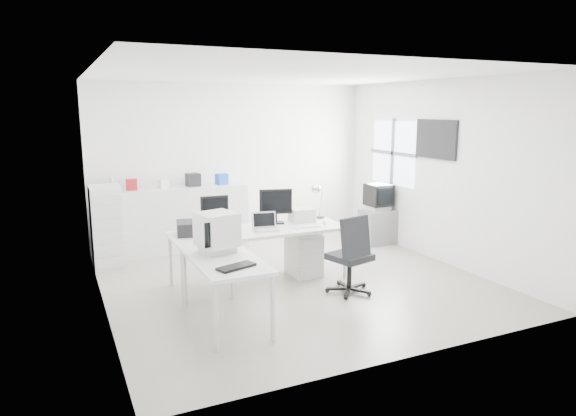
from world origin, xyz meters
name	(u,v)px	position (x,y,z in m)	size (l,w,h in m)	color
floor	(294,281)	(0.00, 0.00, 0.00)	(5.00, 5.00, 0.01)	beige
ceiling	(294,74)	(0.00, 0.00, 2.80)	(5.00, 5.00, 0.01)	white
back_wall	(234,164)	(0.00, 2.50, 1.40)	(5.00, 0.02, 2.80)	white
left_wall	(97,194)	(-2.50, 0.00, 1.40)	(0.02, 5.00, 2.80)	white
right_wall	(440,172)	(2.50, 0.00, 1.40)	(0.02, 5.00, 2.80)	white
window	(393,153)	(2.48, 1.20, 1.60)	(0.02, 1.20, 1.10)	white
wall_picture	(436,139)	(2.47, 0.10, 1.90)	(0.04, 0.90, 0.60)	black
main_desk	(260,256)	(-0.45, 0.14, 0.38)	(2.40, 0.80, 0.75)	silver
side_desk	(225,290)	(-1.30, -0.96, 0.38)	(0.70, 1.40, 0.75)	silver
drawer_pedestal	(304,254)	(0.25, 0.19, 0.30)	(0.40, 0.50, 0.60)	silver
inkjet_printer	(196,228)	(-1.30, 0.24, 0.84)	(0.49, 0.38, 0.17)	black
lcd_monitor_small	(215,212)	(-1.00, 0.39, 0.99)	(0.38, 0.22, 0.47)	black
lcd_monitor_large	(276,207)	(-0.10, 0.39, 0.99)	(0.47, 0.19, 0.49)	black
laptop	(266,223)	(-0.40, 0.04, 0.86)	(0.33, 0.34, 0.22)	#B7B7BA
white_keyboard	(307,227)	(0.20, -0.01, 0.76)	(0.38, 0.12, 0.02)	silver
white_mouse	(324,222)	(0.50, 0.04, 0.78)	(0.06, 0.06, 0.06)	silver
laser_printer	(302,215)	(0.30, 0.36, 0.85)	(0.33, 0.29, 0.19)	silver
desk_lamp	(321,201)	(0.65, 0.44, 1.02)	(0.18, 0.18, 0.53)	silver
crt_monitor	(217,234)	(-1.30, -0.71, 0.96)	(0.37, 0.37, 0.43)	#B7B7BA
black_keyboard	(236,267)	(-1.30, -1.36, 0.76)	(0.41, 0.17, 0.03)	black
office_chair	(350,253)	(0.46, -0.71, 0.53)	(0.61, 0.61, 1.06)	#232427
tv_cabinet	(378,227)	(2.22, 1.22, 0.30)	(0.56, 0.46, 0.61)	slate
crt_tv	(379,197)	(2.22, 1.22, 0.83)	(0.50, 0.48, 0.45)	black
sideboard	(183,219)	(-1.02, 2.24, 0.54)	(2.16, 0.54, 1.08)	silver
clutter_box_a	(132,185)	(-1.82, 2.24, 1.17)	(0.17, 0.16, 0.17)	#AA1821
clutter_box_b	(163,184)	(-1.32, 2.24, 1.15)	(0.14, 0.12, 0.14)	silver
clutter_box_c	(193,180)	(-0.82, 2.24, 1.19)	(0.22, 0.20, 0.22)	black
clutter_box_d	(222,179)	(-0.32, 2.24, 1.17)	(0.18, 0.16, 0.18)	#1744A6
clutter_bottle	(112,184)	(-2.12, 2.28, 1.19)	(0.07, 0.07, 0.22)	silver
filing_cabinet	(107,227)	(-2.28, 1.74, 0.62)	(0.44, 0.52, 1.24)	silver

